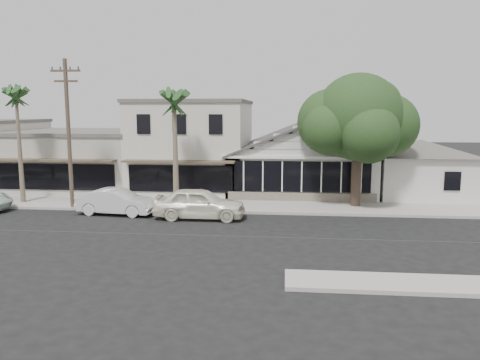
# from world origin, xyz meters

# --- Properties ---
(ground) EXTENTS (140.00, 140.00, 0.00)m
(ground) POSITION_xyz_m (0.00, 0.00, 0.00)
(ground) COLOR black
(ground) RESTS_ON ground
(sidewalk_north) EXTENTS (90.00, 3.50, 0.15)m
(sidewalk_north) POSITION_xyz_m (-8.00, 6.75, 0.07)
(sidewalk_north) COLOR #9E9991
(sidewalk_north) RESTS_ON ground
(corner_shop) EXTENTS (10.40, 8.60, 5.10)m
(corner_shop) POSITION_xyz_m (5.00, 12.47, 2.62)
(corner_shop) COLOR silver
(corner_shop) RESTS_ON ground
(side_cottage) EXTENTS (6.00, 6.00, 3.00)m
(side_cottage) POSITION_xyz_m (13.20, 11.50, 1.50)
(side_cottage) COLOR silver
(side_cottage) RESTS_ON ground
(row_building_near) EXTENTS (8.00, 10.00, 6.50)m
(row_building_near) POSITION_xyz_m (-3.00, 13.50, 3.25)
(row_building_near) COLOR beige
(row_building_near) RESTS_ON ground
(row_building_midnear) EXTENTS (10.00, 10.00, 4.20)m
(row_building_midnear) POSITION_xyz_m (-12.00, 13.50, 2.10)
(row_building_midnear) COLOR #B8B1A5
(row_building_midnear) RESTS_ON ground
(utility_pole) EXTENTS (1.80, 0.24, 9.00)m
(utility_pole) POSITION_xyz_m (-9.00, 5.20, 4.79)
(utility_pole) COLOR brown
(utility_pole) RESTS_ON ground
(car_0) EXTENTS (5.09, 2.05, 1.74)m
(car_0) POSITION_xyz_m (-0.79, 3.52, 0.87)
(car_0) COLOR white
(car_0) RESTS_ON ground
(car_1) EXTENTS (4.70, 2.05, 1.50)m
(car_1) POSITION_xyz_m (-5.79, 4.10, 0.75)
(car_1) COLOR silver
(car_1) RESTS_ON ground
(shade_tree) EXTENTS (7.43, 6.72, 8.24)m
(shade_tree) POSITION_xyz_m (8.23, 7.58, 5.42)
(shade_tree) COLOR #4A3B2D
(shade_tree) RESTS_ON ground
(palm_east) EXTENTS (3.42, 3.42, 7.69)m
(palm_east) POSITION_xyz_m (-2.71, 6.01, 6.54)
(palm_east) COLOR #726651
(palm_east) RESTS_ON ground
(palm_mid) EXTENTS (2.41, 2.41, 7.85)m
(palm_mid) POSITION_xyz_m (-12.88, 6.40, 6.77)
(palm_mid) COLOR #726651
(palm_mid) RESTS_ON ground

